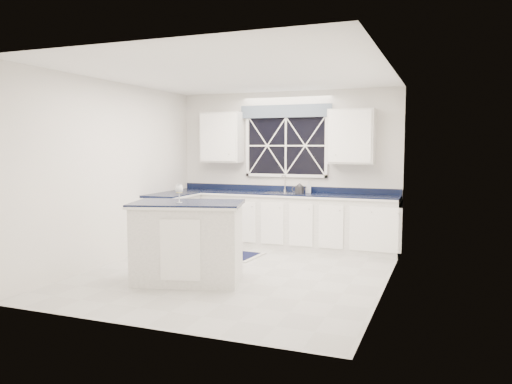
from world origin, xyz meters
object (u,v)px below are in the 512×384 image
at_px(soap_bottle, 308,187).
at_px(faucet, 285,183).
at_px(wine_glass, 179,190).
at_px(dishwasher, 223,220).
at_px(kettle, 299,189).
at_px(island, 188,242).

bearing_deg(soap_bottle, faucet, 173.77).
bearing_deg(wine_glass, soap_bottle, 72.27).
relative_size(dishwasher, kettle, 3.23).
bearing_deg(soap_bottle, kettle, -126.12).
distance_m(faucet, island, 2.87).
distance_m(faucet, wine_glass, 2.92).
relative_size(faucet, kettle, 1.19).
height_order(island, wine_glass, wine_glass).
xyz_separation_m(faucet, wine_glass, (-0.46, -2.88, 0.10)).
bearing_deg(faucet, wine_glass, -99.09).
relative_size(dishwasher, wine_glass, 3.50).
distance_m(kettle, wine_glass, 2.79).
bearing_deg(faucet, soap_bottle, -6.23).
relative_size(island, kettle, 6.15).
height_order(dishwasher, wine_glass, wine_glass).
relative_size(island, soap_bottle, 7.84).
xyz_separation_m(faucet, island, (-0.40, -2.78, -0.58)).
bearing_deg(soap_bottle, wine_glass, -107.73).
distance_m(faucet, kettle, 0.40).
relative_size(faucet, island, 0.19).
distance_m(dishwasher, faucet, 1.31).
height_order(wine_glass, soap_bottle, wine_glass).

